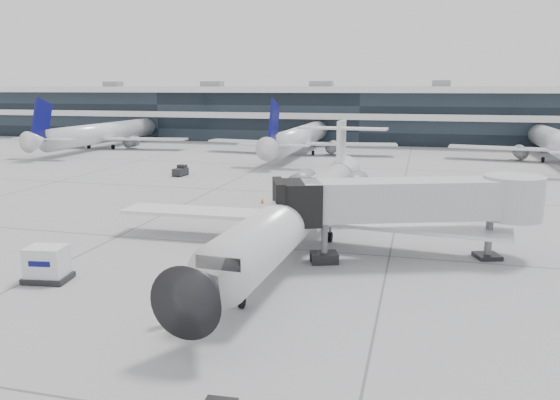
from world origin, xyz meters
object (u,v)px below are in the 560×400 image
(cargo_uld, at_px, (47,264))
(jet_bridge, at_px, (421,200))
(ramp_worker, at_px, (167,305))
(regional_jet, at_px, (303,207))

(cargo_uld, bearing_deg, jet_bridge, 16.02)
(ramp_worker, bearing_deg, jet_bridge, -130.43)
(regional_jet, distance_m, cargo_uld, 16.80)
(jet_bridge, distance_m, ramp_worker, 17.58)
(jet_bridge, height_order, cargo_uld, jet_bridge)
(regional_jet, xyz_separation_m, cargo_uld, (-12.64, -10.92, -1.72))
(regional_jet, distance_m, jet_bridge, 8.23)
(cargo_uld, bearing_deg, regional_jet, 32.45)
(jet_bridge, xyz_separation_m, cargo_uld, (-20.63, -9.35, -2.96))
(regional_jet, distance_m, ramp_worker, 15.19)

